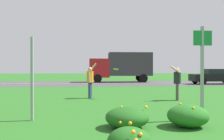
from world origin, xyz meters
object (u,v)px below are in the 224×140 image
person_thrower_orange_shirt (90,80)px  frisbee_lime (116,69)px  person_catcher_dark_shirt (177,81)px  box_truck_red (122,65)px  sign_post_near_path (32,79)px  sign_post_by_roadside (202,64)px  car_black_center_left (215,76)px

person_thrower_orange_shirt → frisbee_lime: person_thrower_orange_shirt is taller
person_catcher_dark_shirt → box_truck_red: box_truck_red is taller
sign_post_near_path → sign_post_by_roadside: sign_post_by_roadside is taller
box_truck_red → person_catcher_dark_shirt: bearing=-87.3°
sign_post_near_path → person_thrower_orange_shirt: size_ratio=1.38×
person_catcher_dark_shirt → car_black_center_left: bearing=57.6°
sign_post_near_path → box_truck_red: bearing=76.2°
sign_post_by_roadside → person_thrower_orange_shirt: sign_post_by_roadside is taller
car_black_center_left → box_truck_red: 9.53m
sign_post_by_roadside → box_truck_red: 21.15m
sign_post_near_path → car_black_center_left: bearing=50.6°
sign_post_by_roadside → person_catcher_dark_shirt: bearing=80.1°
box_truck_red → frisbee_lime: bearing=-97.8°
frisbee_lime → box_truck_red: 15.51m
sign_post_by_roadside → box_truck_red: (0.07, 21.15, 0.12)m
sign_post_by_roadside → car_black_center_left: size_ratio=0.62×
frisbee_lime → box_truck_red: bearing=82.2°
sign_post_near_path → sign_post_by_roadside: size_ratio=0.89×
sign_post_by_roadside → person_catcher_dark_shirt: 4.92m
person_catcher_dark_shirt → box_truck_red: (-0.76, 16.36, 0.86)m
car_black_center_left → person_catcher_dark_shirt: bearing=-122.4°
person_thrower_orange_shirt → frisbee_lime: 1.43m
sign_post_near_path → person_catcher_dark_shirt: size_ratio=1.49×
sign_post_by_roadside → person_thrower_orange_shirt: bearing=118.9°
person_catcher_dark_shirt → sign_post_by_roadside: bearing=-99.9°
sign_post_near_path → sign_post_by_roadside: bearing=-4.2°
sign_post_near_path → car_black_center_left: size_ratio=0.55×
car_black_center_left → sign_post_near_path: bearing=-129.4°
box_truck_red → sign_post_by_roadside: bearing=-90.2°
person_catcher_dark_shirt → car_black_center_left: size_ratio=0.37×
frisbee_lime → car_black_center_left: bearing=46.5°
sign_post_by_roadside → person_catcher_dark_shirt: (0.83, 4.80, -0.74)m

